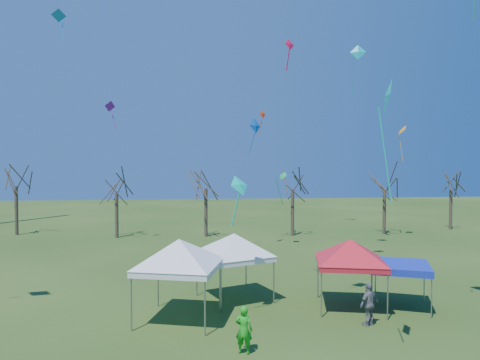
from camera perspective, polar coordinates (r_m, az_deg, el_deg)
The scene contains 23 objects.
ground at distance 18.29m, azimuth 5.80°, elevation -20.06°, with size 140.00×140.00×0.00m, color #284315.
tree_0 at distance 47.23m, azimuth -27.74°, elevation 1.31°, with size 3.83×3.83×8.44m.
tree_1 at distance 41.86m, azimuth -16.17°, elevation 0.45°, with size 3.42×3.42×7.54m.
tree_2 at distance 40.97m, azimuth -4.59°, elevation 1.19°, with size 3.71×3.71×8.18m.
tree_3 at distance 41.74m, azimuth 7.03°, elevation 0.90°, with size 3.59×3.59×7.91m.
tree_4 at distance 44.77m, azimuth 18.74°, elevation 0.86°, with size 3.58×3.58×7.89m.
tree_5 at distance 50.63m, azimuth 26.35°, elevation 0.51°, with size 3.39×3.39×7.46m.
tent_white_west at distance 19.22m, azimuth -8.14°, elevation -8.52°, with size 4.55×4.55×4.17m.
tent_white_mid at distance 21.90m, azimuth -0.79°, elevation -7.74°, with size 4.15×4.15×3.92m.
tent_red at distance 21.26m, azimuth 14.51°, elevation -8.26°, with size 4.24×4.24×3.84m.
tent_blue at distance 22.34m, azimuth 20.49°, elevation -10.79°, with size 3.56×3.56×2.14m.
person_green at distance 16.47m, azimuth 0.52°, elevation -19.33°, with size 0.64×0.42×1.75m, color #1AA31A.
person_grey at distance 19.78m, azimuth 16.82°, elevation -15.54°, with size 1.09×0.46×1.87m, color slate.
kite_12 at distance 41.99m, azimuth 20.79°, elevation 6.20°, with size 0.78×1.12×3.34m.
kite_2 at distance 40.28m, azimuth -23.02°, elevation 19.53°, with size 1.36×1.13×2.85m.
kite_19 at distance 38.18m, azimuth 3.04°, elevation 8.70°, with size 0.75×0.68×2.07m.
kite_17 at distance 29.63m, azimuth 15.44°, elevation 16.01°, with size 1.07×0.67×3.18m.
kite_18 at distance 24.95m, azimuth 6.65°, elevation 17.43°, with size 0.72×0.57×1.80m.
kite_1 at distance 18.60m, azimuth -0.06°, elevation -0.77°, with size 1.18×1.12×2.28m.
kite_11 at distance 34.61m, azimuth 2.06°, elevation 7.23°, with size 1.20×1.09×2.90m.
kite_13 at distance 38.71m, azimuth -16.96°, elevation 9.34°, with size 1.07×1.01×2.53m.
kite_5 at distance 14.68m, azimuth 18.94°, elevation 10.26°, with size 0.73×1.29×4.08m.
kite_22 at distance 35.80m, azimuth 5.70°, elevation 0.43°, with size 1.07×1.11×2.83m.
Camera 1 is at (-3.57, -16.57, 6.87)m, focal length 32.00 mm.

